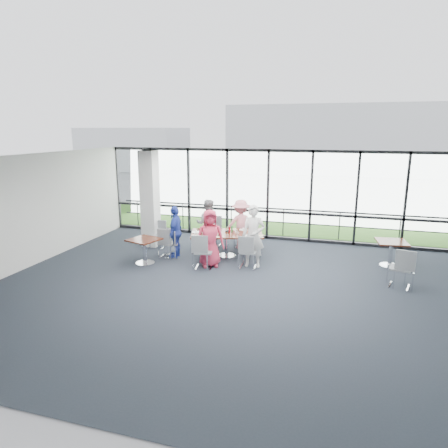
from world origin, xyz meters
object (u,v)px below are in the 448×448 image
(diner_near_right, at_px, (253,236))
(chair_spare_lb, at_px, (158,235))
(diner_near_left, at_px, (210,238))
(diner_far_right, at_px, (241,224))
(side_table_right, at_px, (391,245))
(diner_end, at_px, (176,232))
(chair_main_nl, at_px, (204,252))
(main_table, at_px, (227,236))
(chair_main_end, at_px, (171,244))
(chair_spare_la, at_px, (167,243))
(structural_column, at_px, (150,199))
(chair_main_fl, at_px, (213,232))
(chair_main_fr, at_px, (244,233))
(diner_far_left, at_px, (208,224))
(chair_spare_r, at_px, (401,268))
(chair_main_nr, at_px, (248,252))
(side_table_left, at_px, (144,243))

(diner_near_right, relative_size, chair_spare_lb, 2.05)
(diner_near_left, xyz_separation_m, diner_far_right, (0.40, 2.00, -0.02))
(diner_near_left, distance_m, diner_far_right, 2.03)
(side_table_right, bearing_deg, diner_end, -171.42)
(chair_main_nl, relative_size, chair_spare_lb, 1.12)
(main_table, xyz_separation_m, diner_far_right, (0.20, 0.98, 0.17))
(chair_main_end, distance_m, chair_spare_la, 0.12)
(main_table, bearing_deg, chair_spare_la, -176.56)
(structural_column, bearing_deg, diner_near_right, -16.17)
(structural_column, xyz_separation_m, chair_main_nl, (2.46, -1.66, -1.11))
(side_table_right, distance_m, chair_main_fl, 5.56)
(chair_main_end, bearing_deg, diner_far_right, 105.71)
(chair_spare_lb, bearing_deg, side_table_right, 177.71)
(diner_near_left, xyz_separation_m, chair_main_fr, (0.49, 2.18, -0.37))
(diner_end, xyz_separation_m, chair_main_end, (-0.15, -0.04, -0.38))
(diner_far_left, relative_size, chair_spare_r, 1.63)
(structural_column, xyz_separation_m, diner_near_right, (3.77, -1.09, -0.70))
(chair_main_fl, distance_m, chair_spare_lb, 1.84)
(chair_spare_la, bearing_deg, diner_near_right, -1.16)
(chair_main_nl, relative_size, chair_main_fr, 1.07)
(diner_near_right, relative_size, chair_main_fl, 1.82)
(chair_main_nl, height_order, chair_spare_lb, chair_main_nl)
(structural_column, relative_size, chair_main_nr, 3.39)
(chair_spare_lb, bearing_deg, chair_spare_la, 126.11)
(diner_near_left, height_order, diner_near_right, diner_near_right)
(diner_far_left, height_order, chair_main_fr, diner_far_left)
(chair_spare_la, bearing_deg, chair_spare_r, -4.96)
(chair_main_nr, height_order, chair_main_fl, chair_main_fl)
(structural_column, bearing_deg, chair_main_fl, 13.83)
(main_table, xyz_separation_m, diner_near_right, (0.99, -0.68, 0.25))
(chair_spare_la, xyz_separation_m, chair_spare_r, (6.57, -0.55, 0.04))
(diner_far_left, xyz_separation_m, chair_main_nl, (0.56, -2.01, -0.32))
(chair_spare_la, distance_m, chair_spare_lb, 1.14)
(diner_near_left, distance_m, chair_spare_r, 5.07)
(side_table_right, height_order, chair_spare_lb, chair_spare_lb)
(side_table_left, relative_size, chair_main_nl, 1.02)
(side_table_right, bearing_deg, chair_main_end, -171.26)
(diner_near_left, relative_size, diner_near_right, 0.93)
(structural_column, distance_m, chair_main_nr, 4.03)
(diner_near_left, xyz_separation_m, diner_far_left, (-0.67, 1.77, -0.02))
(main_table, height_order, chair_spare_la, chair_spare_la)
(diner_near_right, xyz_separation_m, diner_far_right, (-0.79, 1.66, -0.08))
(chair_main_fr, bearing_deg, main_table, 45.57)
(diner_far_right, distance_m, chair_spare_la, 2.53)
(chair_main_fl, bearing_deg, diner_far_right, -178.64)
(chair_main_nl, distance_m, chair_main_fr, 2.49)
(side_table_left, distance_m, chair_main_nl, 1.81)
(chair_main_nr, xyz_separation_m, chair_main_end, (-2.52, 0.28, -0.05))
(chair_main_nr, bearing_deg, main_table, 131.74)
(diner_near_right, bearing_deg, chair_main_fr, 107.92)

